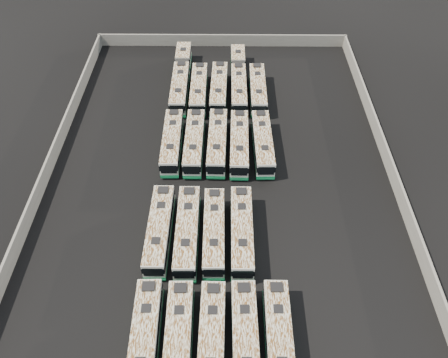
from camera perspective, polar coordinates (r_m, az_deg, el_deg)
ground at (r=55.38m, az=-0.66°, el=-1.59°), size 140.00×140.00×0.00m
perimeter_wall at (r=54.58m, az=-0.67°, el=-0.81°), size 45.20×73.20×2.20m
bus_front_far_left at (r=43.49m, az=-10.28°, el=-20.07°), size 2.72×11.55×3.24m
bus_front_left at (r=43.04m, az=-5.97°, el=-20.45°), size 2.64×11.46×3.22m
bus_front_center at (r=42.90m, az=-1.62°, el=-20.47°), size 2.52×11.26×3.16m
bus_front_right at (r=42.94m, az=2.78°, el=-20.38°), size 2.56×11.33×3.18m
bus_front_far_right at (r=43.20m, az=7.17°, el=-20.23°), size 2.47×11.33×3.19m
bus_midfront_far_left at (r=49.91m, az=-8.40°, el=-6.59°), size 2.47×11.42×3.21m
bus_midfront_left at (r=49.40m, az=-4.80°, el=-6.84°), size 2.52×11.55×3.25m
bus_midfront_center at (r=49.30m, az=-1.30°, el=-6.91°), size 2.47×11.10×3.12m
bus_midfront_right at (r=49.27m, az=2.33°, el=-6.88°), size 2.44×11.50×3.24m
bus_midback_far_left at (r=60.07m, az=-6.79°, el=4.84°), size 2.57×11.36×3.19m
bus_midback_left at (r=59.71m, az=-3.89°, el=4.80°), size 2.49×11.43×3.22m
bus_midback_center at (r=59.59m, az=-0.88°, el=4.84°), size 2.69×11.58×3.25m
bus_midback_right at (r=59.43m, az=2.01°, el=4.67°), size 2.63×11.51×3.23m
bus_midback_far_right at (r=59.70m, az=5.07°, el=4.70°), size 2.66×11.40×3.20m
bus_back_far_left at (r=72.52m, az=-5.62°, el=13.07°), size 2.61×17.93×3.25m
bus_back_left at (r=69.56m, az=-3.31°, el=11.61°), size 2.45×11.35×3.19m
bus_back_center at (r=69.57m, az=-0.67°, el=11.72°), size 2.70×11.58×3.25m
bus_back_right at (r=72.03m, az=1.91°, el=12.96°), size 2.37×17.18×3.11m
bus_back_far_right at (r=69.65m, az=4.43°, el=11.57°), size 2.42×11.20×3.15m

